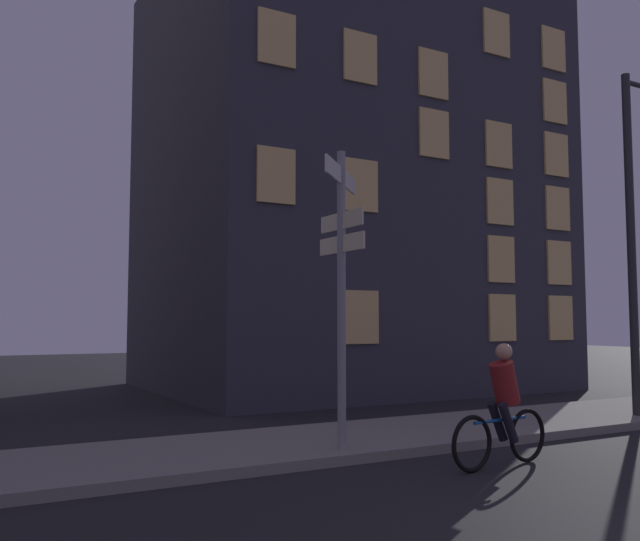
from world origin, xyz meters
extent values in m
cube|color=gray|center=(0.00, 7.24, 0.07)|extent=(40.00, 2.64, 0.14)
cylinder|color=gray|center=(-0.46, 6.31, 2.23)|extent=(0.12, 0.12, 4.18)
cube|color=white|center=(-0.46, 6.31, 3.97)|extent=(1.21, 1.21, 0.24)
cube|color=beige|center=(-0.46, 6.31, 3.32)|extent=(0.03, 1.11, 0.24)
cube|color=beige|center=(-0.46, 6.31, 2.99)|extent=(0.03, 1.18, 0.24)
cylinder|color=#2D2D30|center=(6.18, 6.50, 3.44)|extent=(0.16, 0.16, 6.60)
torus|color=black|center=(0.54, 4.80, 0.36)|extent=(0.72, 0.14, 0.72)
torus|color=black|center=(1.64, 4.92, 0.36)|extent=(0.72, 0.14, 0.72)
cylinder|color=#1959A5|center=(1.09, 4.86, 0.61)|extent=(1.00, 0.15, 0.04)
cylinder|color=maroon|center=(1.19, 4.87, 1.08)|extent=(0.48, 0.37, 0.61)
sphere|color=tan|center=(1.19, 4.87, 1.50)|extent=(0.22, 0.22, 0.22)
cylinder|color=black|center=(1.15, 4.78, 0.58)|extent=(0.35, 0.16, 0.55)
cylinder|color=black|center=(1.13, 4.96, 0.58)|extent=(0.35, 0.16, 0.55)
cube|color=#383842|center=(5.05, 15.17, 6.01)|extent=(10.73, 8.29, 12.02)
cube|color=#F2C672|center=(2.90, 11.00, 2.00)|extent=(0.90, 0.06, 1.20)
cube|color=#F2C672|center=(7.20, 11.00, 2.00)|extent=(0.90, 0.06, 1.20)
cube|color=#F2C672|center=(9.34, 11.00, 2.00)|extent=(0.90, 0.06, 1.20)
cube|color=#F2C672|center=(7.20, 11.00, 3.50)|extent=(0.90, 0.06, 1.20)
cube|color=#F2C672|center=(9.34, 11.00, 3.50)|extent=(0.90, 0.06, 1.20)
cube|color=#F2C672|center=(0.76, 11.00, 5.01)|extent=(0.90, 0.06, 1.20)
cube|color=#F2C672|center=(2.90, 11.00, 5.01)|extent=(0.90, 0.06, 1.20)
cube|color=#F2C672|center=(7.20, 11.00, 5.01)|extent=(0.90, 0.06, 1.20)
cube|color=#F2C672|center=(9.34, 11.00, 5.01)|extent=(0.90, 0.06, 1.20)
cube|color=#F2C672|center=(5.05, 11.00, 6.51)|extent=(0.90, 0.06, 1.20)
cube|color=#F2C672|center=(7.20, 11.00, 6.51)|extent=(0.90, 0.06, 1.20)
cube|color=#F2C672|center=(9.34, 11.00, 6.51)|extent=(0.90, 0.06, 1.20)
cube|color=#F2C672|center=(0.76, 11.00, 8.01)|extent=(0.90, 0.06, 1.20)
cube|color=#F2C672|center=(2.90, 11.00, 8.01)|extent=(0.90, 0.06, 1.20)
cube|color=#F2C672|center=(5.05, 11.00, 8.01)|extent=(0.90, 0.06, 1.20)
cube|color=#F2C672|center=(9.34, 11.00, 8.01)|extent=(0.90, 0.06, 1.20)
cube|color=#F2C672|center=(7.20, 11.00, 9.52)|extent=(0.90, 0.06, 1.20)
cube|color=#F2C672|center=(9.34, 11.00, 9.52)|extent=(0.90, 0.06, 1.20)
camera|label=1|loc=(-5.39, -1.80, 1.90)|focal=37.93mm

